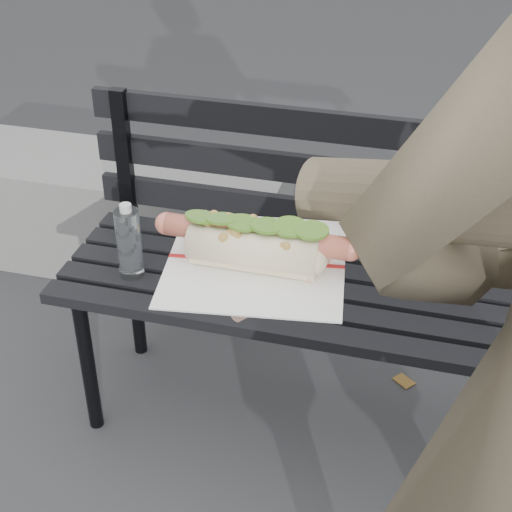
{
  "coord_description": "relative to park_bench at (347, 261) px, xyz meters",
  "views": [
    {
      "loc": [
        0.1,
        -0.67,
        1.65
      ],
      "look_at": [
        -0.08,
        0.01,
        1.19
      ],
      "focal_mm": 55.0,
      "sensor_mm": 36.0,
      "label": 1
    }
  ],
  "objects": [
    {
      "name": "concrete_block",
      "position": [
        -0.91,
        0.59,
        -0.32
      ],
      "size": [
        1.2,
        0.4,
        0.4
      ],
      "primitive_type": "cube",
      "color": "slate",
      "rests_on": "ground"
    },
    {
      "name": "park_bench",
      "position": [
        0.0,
        0.0,
        0.0
      ],
      "size": [
        1.5,
        0.44,
        0.88
      ],
      "color": "black",
      "rests_on": "ground"
    },
    {
      "name": "held_hotdog",
      "position": [
        0.23,
        -0.94,
        0.7
      ],
      "size": [
        0.63,
        0.32,
        0.2
      ],
      "color": "brown"
    }
  ]
}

